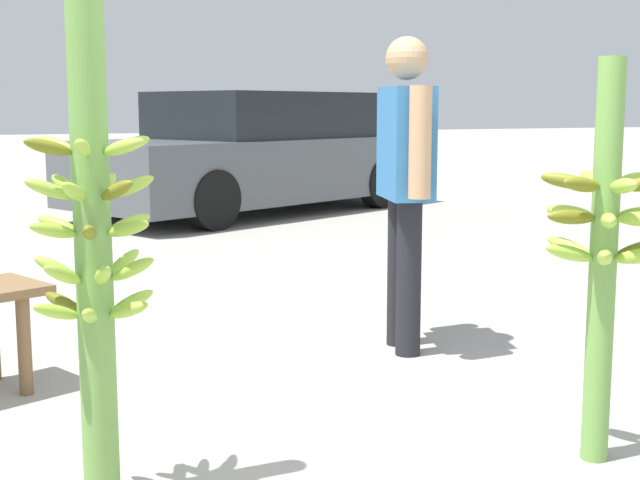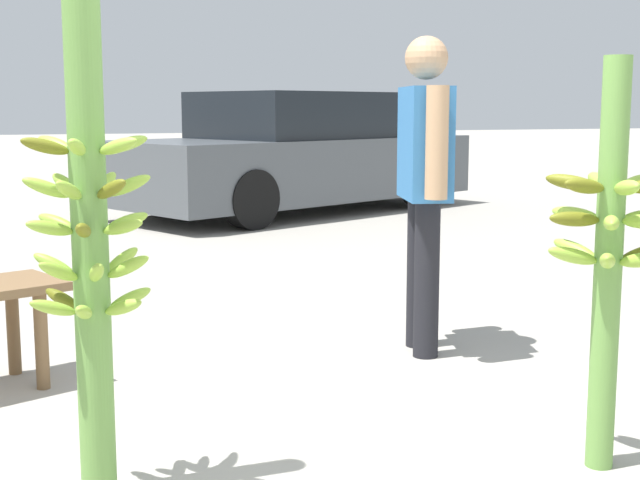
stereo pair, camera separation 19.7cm
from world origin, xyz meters
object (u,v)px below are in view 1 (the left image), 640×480
Objects in this scene: vendor_person at (405,169)px; parked_car at (257,155)px; banana_stalk_center at (604,246)px; banana_stalk_left at (93,235)px.

vendor_person reaches higher than parked_car.
banana_stalk_center is 1.56m from vendor_person.
vendor_person is 0.33× the size of parked_car.
banana_stalk_left reaches higher than parked_car.
banana_stalk_center is 0.89× the size of vendor_person.
vendor_person is at bearing 86.79° from banana_stalk_center.
banana_stalk_left is 2.12m from vendor_person.
banana_stalk_center is 7.76m from parked_car.
banana_stalk_left is at bearing -40.44° from vendor_person.
vendor_person is at bearing 33.98° from banana_stalk_left.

